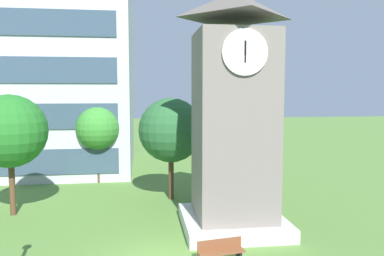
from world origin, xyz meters
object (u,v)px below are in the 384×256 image
(park_bench, at_px, (221,251))
(tree_near_tower, at_px, (98,129))
(tree_by_building, at_px, (171,130))
(tree_streetside, at_px, (10,131))
(clock_tower, at_px, (234,125))

(park_bench, bearing_deg, tree_near_tower, 113.27)
(park_bench, xyz_separation_m, tree_by_building, (-1.20, 9.07, 3.74))
(tree_streetside, relative_size, tree_by_building, 1.04)
(clock_tower, distance_m, park_bench, 5.94)
(park_bench, distance_m, tree_by_building, 9.89)
(park_bench, xyz_separation_m, tree_near_tower, (-6.04, 14.04, 3.43))
(park_bench, height_order, tree_streetside, tree_streetside)
(tree_by_building, distance_m, tree_near_tower, 6.94)
(clock_tower, height_order, park_bench, clock_tower)
(clock_tower, bearing_deg, tree_by_building, 115.06)
(clock_tower, xyz_separation_m, park_bench, (-1.34, -3.64, -4.50))
(park_bench, height_order, tree_near_tower, tree_near_tower)
(tree_streetside, bearing_deg, tree_by_building, 12.90)
(clock_tower, height_order, tree_streetside, clock_tower)
(park_bench, bearing_deg, tree_streetside, 143.90)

